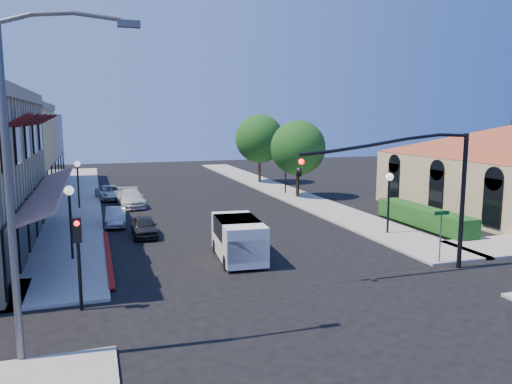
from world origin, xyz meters
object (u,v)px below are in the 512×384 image
object	(u,v)px
street_tree_a	(298,148)
cobra_streetlight	(22,172)
street_tree_b	(260,139)
street_name_sign	(441,228)
lamppost_right_near	(389,188)
parked_car_a	(144,226)
lamppost_left_far	(78,172)
white_van	(239,237)
parked_car_b	(116,217)
signal_mast_arm	(423,179)
lamppost_right_far	(286,163)
secondary_signal	(78,246)
parked_car_c	(131,198)
lamppost_left_near	(70,204)
parked_car_d	(110,193)

from	to	relation	value
street_tree_a	cobra_streetlight	world-z (taller)	cobra_streetlight
street_tree_a	street_tree_b	size ratio (longest dim) A/B	0.92
street_tree_b	street_name_sign	world-z (taller)	street_tree_b
lamppost_right_near	parked_car_a	size ratio (longest dim) A/B	1.06
lamppost_left_far	white_van	distance (m)	17.91
cobra_streetlight	white_van	distance (m)	12.00
street_tree_a	parked_car_a	xyz separation A→B (m)	(-13.60, -10.00, -3.62)
parked_car_b	signal_mast_arm	bearing A→B (deg)	-45.50
lamppost_right_far	parked_car_a	xyz separation A→B (m)	(-13.30, -12.00, -2.16)
cobra_streetlight	secondary_signal	bearing A→B (deg)	71.37
secondary_signal	lamppost_left_far	world-z (taller)	lamppost_left_far
cobra_streetlight	parked_car_a	bearing A→B (deg)	72.74
white_van	parked_car_c	xyz separation A→B (m)	(-3.77, 16.16, -0.48)
cobra_streetlight	lamppost_left_near	world-z (taller)	cobra_streetlight
cobra_streetlight	parked_car_b	bearing A→B (deg)	80.40
street_tree_b	lamppost_left_far	bearing A→B (deg)	-149.97
lamppost_left_near	lamppost_right_far	xyz separation A→B (m)	(17.00, 16.00, 0.00)
parked_car_a	secondary_signal	bearing A→B (deg)	-106.02
white_van	street_tree_a	bearing A→B (deg)	58.75
signal_mast_arm	street_name_sign	size ratio (longest dim) A/B	3.20
parked_car_b	parked_car_d	bearing A→B (deg)	93.63
parked_car_a	parked_car_c	world-z (taller)	parked_car_c
street_tree_b	parked_car_b	size ratio (longest dim) A/B	2.05
secondary_signal	parked_car_a	world-z (taller)	secondary_signal
parked_car_b	parked_car_d	distance (m)	10.57
street_tree_a	lamppost_left_near	world-z (taller)	street_tree_a
lamppost_right_near	parked_car_d	xyz separation A→B (m)	(-14.70, 18.00, -2.17)
cobra_streetlight	street_name_sign	size ratio (longest dim) A/B	3.72
cobra_streetlight	street_name_sign	xyz separation A→B (m)	(16.65, 4.20, -3.57)
lamppost_left_near	lamppost_left_far	bearing A→B (deg)	90.00
white_van	parked_car_d	bearing A→B (deg)	104.37
lamppost_right_near	parked_car_c	world-z (taller)	lamppost_right_near
street_name_sign	street_tree_a	bearing A→B (deg)	86.24
lamppost_right_far	parked_car_d	xyz separation A→B (m)	(-14.70, 2.00, -2.17)
secondary_signal	lamppost_left_near	distance (m)	6.63
street_name_sign	parked_car_a	bearing A→B (deg)	141.45
lamppost_left_far	parked_car_c	size ratio (longest dim) A/B	0.81
parked_car_c	street_name_sign	bearing A→B (deg)	-61.01
street_name_sign	lamppost_right_near	bearing A→B (deg)	80.22
lamppost_left_far	lamppost_right_near	world-z (taller)	same
lamppost_right_near	parked_car_d	world-z (taller)	lamppost_right_near
street_name_sign	white_van	xyz separation A→B (m)	(-8.53, 3.60, -0.58)
street_tree_b	cobra_streetlight	world-z (taller)	cobra_streetlight
lamppost_left_near	street_name_sign	bearing A→B (deg)	-19.93
lamppost_left_near	lamppost_right_far	distance (m)	23.35
street_tree_b	lamppost_right_far	distance (m)	8.21
signal_mast_arm	cobra_streetlight	distance (m)	15.45
parked_car_c	cobra_streetlight	bearing A→B (deg)	-103.19
street_tree_a	parked_car_d	world-z (taller)	street_tree_a
signal_mast_arm	parked_car_a	distance (m)	15.37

